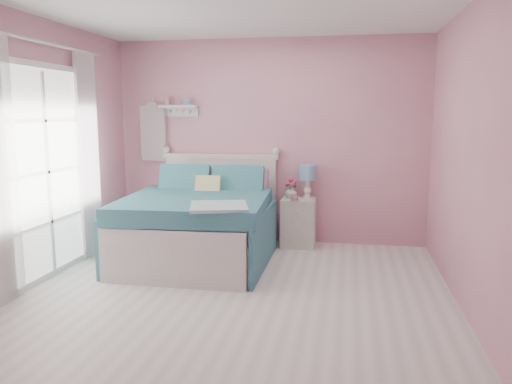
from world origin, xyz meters
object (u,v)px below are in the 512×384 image
(vase, at_px, (291,192))
(table_lamp, at_px, (308,175))
(teacup, at_px, (294,198))
(nightstand, at_px, (298,222))
(bed, at_px, (200,225))

(vase, bearing_deg, table_lamp, 2.71)
(table_lamp, xyz_separation_m, teacup, (-0.14, -0.21, -0.26))
(nightstand, height_order, vase, vase)
(table_lamp, relative_size, vase, 2.71)
(vase, bearing_deg, nightstand, -25.45)
(bed, distance_m, table_lamp, 1.50)
(teacup, bearing_deg, bed, -148.84)
(table_lamp, relative_size, teacup, 4.58)
(nightstand, distance_m, vase, 0.40)
(bed, distance_m, nightstand, 1.30)
(table_lamp, bearing_deg, teacup, -124.02)
(bed, relative_size, teacup, 21.81)
(nightstand, bearing_deg, table_lamp, 31.37)
(vase, height_order, teacup, vase)
(vase, bearing_deg, teacup, -71.96)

